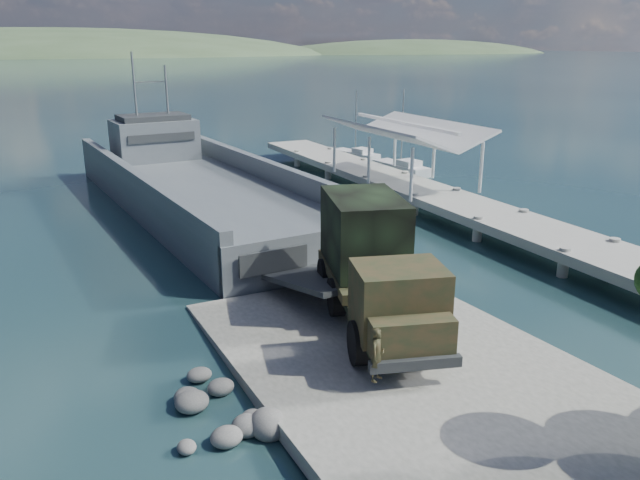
{
  "coord_description": "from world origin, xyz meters",
  "views": [
    {
      "loc": [
        -10.25,
        -15.21,
        10.21
      ],
      "look_at": [
        0.03,
        6.0,
        2.76
      ],
      "focal_mm": 35.0,
      "sensor_mm": 36.0,
      "label": 1
    }
  ],
  "objects_px": {
    "sailboat_near": "(402,168)",
    "sailboat_far": "(356,155)",
    "soldier": "(377,366)",
    "military_truck": "(374,264)",
    "pier": "(412,179)",
    "landing_craft": "(202,196)"
  },
  "relations": [
    {
      "from": "pier",
      "to": "landing_craft",
      "type": "height_order",
      "value": "landing_craft"
    },
    {
      "from": "landing_craft",
      "to": "sailboat_near",
      "type": "bearing_deg",
      "value": 9.36
    },
    {
      "from": "sailboat_near",
      "to": "sailboat_far",
      "type": "relative_size",
      "value": 1.09
    },
    {
      "from": "pier",
      "to": "soldier",
      "type": "bearing_deg",
      "value": -126.1
    },
    {
      "from": "landing_craft",
      "to": "sailboat_far",
      "type": "height_order",
      "value": "landing_craft"
    },
    {
      "from": "sailboat_far",
      "to": "soldier",
      "type": "bearing_deg",
      "value": -131.33
    },
    {
      "from": "sailboat_far",
      "to": "landing_craft",
      "type": "bearing_deg",
      "value": -159.8
    },
    {
      "from": "landing_craft",
      "to": "military_truck",
      "type": "xyz_separation_m",
      "value": [
        0.77,
        -20.2,
        1.77
      ]
    },
    {
      "from": "military_truck",
      "to": "sailboat_far",
      "type": "xyz_separation_m",
      "value": [
        17.03,
        31.89,
        -2.28
      ]
    },
    {
      "from": "soldier",
      "to": "military_truck",
      "type": "bearing_deg",
      "value": 26.76
    },
    {
      "from": "landing_craft",
      "to": "soldier",
      "type": "relative_size",
      "value": 21.74
    },
    {
      "from": "pier",
      "to": "sailboat_near",
      "type": "relative_size",
      "value": 6.36
    },
    {
      "from": "soldier",
      "to": "sailboat_far",
      "type": "distance_m",
      "value": 41.27
    },
    {
      "from": "pier",
      "to": "landing_craft",
      "type": "relative_size",
      "value": 1.23
    },
    {
      "from": "military_truck",
      "to": "sailboat_far",
      "type": "height_order",
      "value": "sailboat_far"
    },
    {
      "from": "soldier",
      "to": "sailboat_far",
      "type": "xyz_separation_m",
      "value": [
        19.53,
        36.34,
        -0.98
      ]
    },
    {
      "from": "pier",
      "to": "military_truck",
      "type": "relative_size",
      "value": 4.6
    },
    {
      "from": "pier",
      "to": "sailboat_far",
      "type": "xyz_separation_m",
      "value": [
        4.74,
        16.06,
        -1.26
      ]
    },
    {
      "from": "pier",
      "to": "soldier",
      "type": "distance_m",
      "value": 25.1
    },
    {
      "from": "pier",
      "to": "soldier",
      "type": "xyz_separation_m",
      "value": [
        -14.79,
        -20.28,
        -0.28
      ]
    },
    {
      "from": "pier",
      "to": "sailboat_far",
      "type": "distance_m",
      "value": 16.79
    },
    {
      "from": "soldier",
      "to": "sailboat_near",
      "type": "distance_m",
      "value": 35.13
    }
  ]
}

